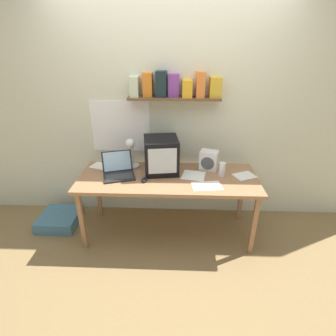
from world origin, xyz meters
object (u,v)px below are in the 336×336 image
(loose_paper_near_monitor, at_px, (207,186))
(loose_paper_near_laptop, at_px, (103,166))
(desk_lamp, at_px, (131,149))
(computer_mouse, at_px, (144,180))
(crt_monitor, at_px, (161,155))
(laptop, at_px, (118,170))
(juice_glass, at_px, (222,170))
(space_heater, at_px, (209,160))
(printed_handout, at_px, (245,176))
(floor_cushion, at_px, (60,219))
(open_notebook, at_px, (194,175))
(corner_desk, at_px, (168,181))

(loose_paper_near_monitor, xyz_separation_m, loose_paper_near_laptop, (-1.13, 0.41, 0.00))
(desk_lamp, bearing_deg, computer_mouse, -48.87)
(loose_paper_near_monitor, bearing_deg, crt_monitor, 145.72)
(laptop, bearing_deg, loose_paper_near_monitor, -29.98)
(juice_glass, bearing_deg, space_heater, 127.28)
(desk_lamp, xyz_separation_m, juice_glass, (0.97, -0.15, -0.17))
(loose_paper_near_monitor, distance_m, printed_handout, 0.48)
(loose_paper_near_monitor, bearing_deg, laptop, 167.18)
(printed_handout, xyz_separation_m, floor_cushion, (-2.11, 0.03, -0.65))
(laptop, relative_size, printed_handout, 1.48)
(printed_handout, bearing_deg, computer_mouse, -171.52)
(loose_paper_near_monitor, bearing_deg, loose_paper_near_laptop, 160.35)
(juice_glass, bearing_deg, crt_monitor, 172.10)
(computer_mouse, bearing_deg, floor_cushion, 169.99)
(space_heater, xyz_separation_m, loose_paper_near_laptop, (-1.19, 0.02, -0.10))
(space_heater, xyz_separation_m, printed_handout, (0.37, -0.16, -0.10))
(space_heater, height_order, floor_cushion, space_heater)
(printed_handout, bearing_deg, open_notebook, -178.43)
(desk_lamp, relative_size, printed_handout, 1.31)
(laptop, bearing_deg, crt_monitor, -3.33)
(loose_paper_near_monitor, bearing_deg, desk_lamp, 154.72)
(juice_glass, distance_m, loose_paper_near_laptop, 1.32)
(corner_desk, distance_m, juice_glass, 0.58)
(laptop, height_order, open_notebook, laptop)
(corner_desk, height_order, loose_paper_near_monitor, loose_paper_near_monitor)
(floor_cushion, bearing_deg, corner_desk, -3.64)
(floor_cushion, bearing_deg, open_notebook, -1.76)
(space_heater, distance_m, printed_handout, 0.41)
(corner_desk, distance_m, crt_monitor, 0.29)
(juice_glass, bearing_deg, desk_lamp, 171.39)
(space_heater, relative_size, open_notebook, 0.81)
(floor_cushion, bearing_deg, juice_glass, -1.22)
(corner_desk, xyz_separation_m, crt_monitor, (-0.08, 0.13, 0.24))
(juice_glass, bearing_deg, loose_paper_near_laptop, 172.32)
(laptop, relative_size, desk_lamp, 1.13)
(crt_monitor, bearing_deg, floor_cushion, 174.19)
(corner_desk, xyz_separation_m, computer_mouse, (-0.24, -0.11, 0.07))
(juice_glass, height_order, floor_cushion, juice_glass)
(printed_handout, bearing_deg, loose_paper_near_monitor, -150.72)
(computer_mouse, distance_m, open_notebook, 0.52)
(loose_paper_near_monitor, xyz_separation_m, open_notebook, (-0.12, 0.22, 0.00))
(juice_glass, xyz_separation_m, loose_paper_near_laptop, (-1.31, 0.18, -0.06))
(corner_desk, height_order, open_notebook, open_notebook)
(loose_paper_near_monitor, relative_size, printed_handout, 1.16)
(desk_lamp, distance_m, printed_handout, 1.24)
(corner_desk, xyz_separation_m, open_notebook, (0.27, 0.03, 0.06))
(juice_glass, distance_m, computer_mouse, 0.81)
(crt_monitor, xyz_separation_m, floor_cushion, (-1.23, -0.05, -0.83))
(laptop, xyz_separation_m, floor_cushion, (-0.78, 0.06, -0.71))
(laptop, xyz_separation_m, loose_paper_near_laptop, (-0.22, 0.20, -0.06))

